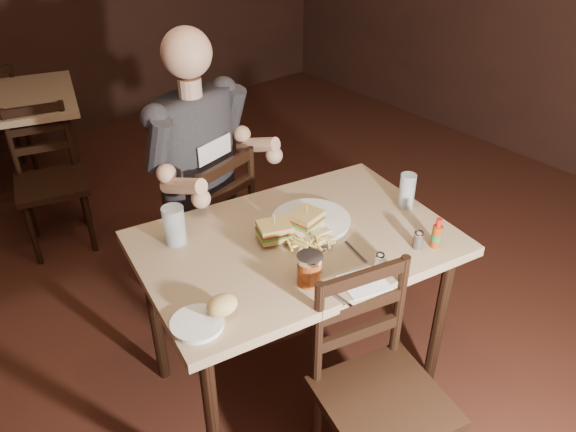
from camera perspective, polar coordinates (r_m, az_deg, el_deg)
room_shell at (r=1.59m, az=2.69°, el=10.61°), size 7.00×7.00×7.00m
main_table at (r=2.18m, az=0.84°, el=-4.17°), size 1.29×0.97×0.77m
bg_table at (r=3.89m, az=-26.54°, el=9.44°), size 1.00×1.00×0.77m
chair_far at (r=2.79m, az=-8.68°, el=-1.56°), size 0.51×0.54×0.89m
chair_near at (r=2.03m, az=9.72°, el=-18.07°), size 0.50×0.52×0.87m
bg_chair_near at (r=3.50m, az=-22.97°, el=3.04°), size 0.48×0.50×0.83m
diner at (r=2.51m, az=-8.79°, el=7.55°), size 0.65×0.57×0.97m
dinner_plate at (r=2.22m, az=2.35°, el=-0.57°), size 0.35×0.35×0.02m
sandwich_left at (r=2.09m, az=-1.39°, el=-1.02°), size 0.15×0.14×0.10m
sandwich_right at (r=2.15m, az=1.90°, el=0.12°), size 0.13×0.12×0.10m
fries_pile at (r=2.07m, az=2.28°, el=-2.47°), size 0.25×0.20×0.04m
ketchup_dollop at (r=2.18m, az=-0.47°, el=-0.81°), size 0.05×0.05×0.01m
glass_left at (r=2.12m, az=-11.48°, el=-0.94°), size 0.10×0.10×0.15m
glass_right at (r=2.35m, az=12.00°, el=2.52°), size 0.08×0.08×0.15m
hot_sauce at (r=2.13m, az=14.90°, el=-1.66°), size 0.04×0.04×0.12m
salt_shaker at (r=1.99m, az=9.27°, el=-4.59°), size 0.04×0.04×0.07m
pepper_shaker at (r=2.12m, az=13.09°, el=-2.39°), size 0.04×0.04×0.07m
syrup_dispenser at (r=1.89m, az=2.20°, el=-5.45°), size 0.10×0.10×0.11m
napkin at (r=1.94m, az=7.71°, el=-6.72°), size 0.18×0.18×0.00m
knife at (r=1.89m, az=4.31°, el=-7.61°), size 0.01×0.20×0.00m
fork at (r=2.07m, az=6.88°, el=-3.65°), size 0.04×0.14×0.00m
side_plate at (r=1.79m, az=-9.19°, el=-10.83°), size 0.19×0.19×0.01m
bread_roll at (r=1.79m, az=-6.72°, el=-8.98°), size 0.12×0.10×0.06m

